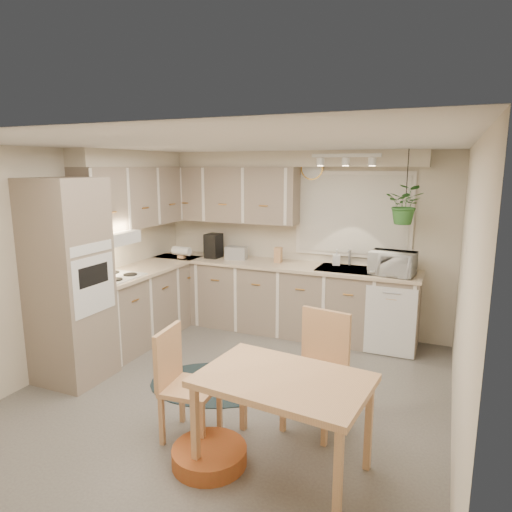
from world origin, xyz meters
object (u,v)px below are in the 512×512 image
(chair_left, at_px, (191,385))
(microwave, at_px, (393,261))
(pet_bed, at_px, (209,455))
(chair_back, at_px, (314,373))
(braided_rug, at_px, (214,383))
(dining_table, at_px, (283,425))

(chair_left, xyz_separation_m, microwave, (1.25, 2.52, 0.65))
(pet_bed, xyz_separation_m, microwave, (0.95, 2.78, 1.05))
(chair_left, relative_size, microwave, 1.81)
(chair_back, height_order, braided_rug, chair_back)
(chair_back, bearing_deg, microwave, -90.63)
(pet_bed, bearing_deg, braided_rug, 116.83)
(braided_rug, xyz_separation_m, pet_bed, (0.58, -1.14, 0.06))
(braided_rug, bearing_deg, microwave, 46.95)
(dining_table, xyz_separation_m, braided_rug, (-1.12, 1.01, -0.37))
(chair_back, height_order, pet_bed, chair_back)
(chair_back, xyz_separation_m, braided_rug, (-1.16, 0.36, -0.49))
(dining_table, distance_m, chair_left, 0.86)
(chair_back, xyz_separation_m, pet_bed, (-0.58, -0.79, -0.43))
(chair_back, height_order, microwave, microwave)
(dining_table, height_order, chair_back, chair_back)
(braided_rug, bearing_deg, chair_left, -72.96)
(chair_left, bearing_deg, microwave, 148.15)
(chair_back, relative_size, braided_rug, 0.75)
(dining_table, height_order, chair_left, chair_left)
(chair_back, distance_m, microwave, 2.12)
(chair_left, bearing_deg, dining_table, 76.11)
(dining_table, height_order, braided_rug, dining_table)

